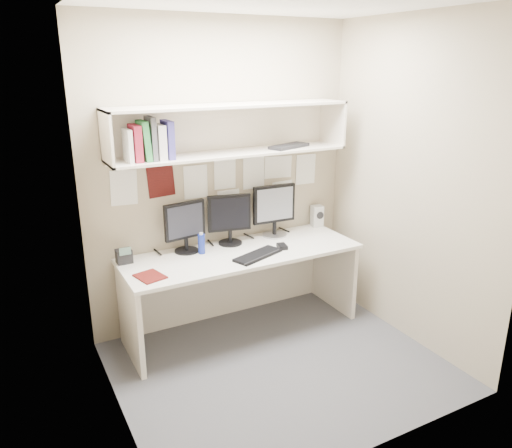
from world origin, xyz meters
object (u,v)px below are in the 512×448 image
monitor_right (274,208)px  keyboard (258,255)px  speaker (317,216)px  monitor_left (185,225)px  maroon_notebook (150,276)px  desk_phone (124,256)px  monitor_center (229,217)px  desk (242,291)px

monitor_right → keyboard: (-0.37, -0.39, -0.25)m
monitor_right → speaker: (0.50, 0.04, -0.15)m
speaker → monitor_left: bearing=-168.1°
maroon_notebook → desk_phone: desk_phone is taller
monitor_left → keyboard: monitor_left is taller
monitor_center → speaker: bearing=14.4°
keyboard → maroon_notebook: bearing=158.7°
monitor_center → maroon_notebook: (-0.83, -0.37, -0.23)m
desk → maroon_notebook: 0.92m
monitor_left → monitor_center: size_ratio=0.97×
keyboard → speaker: (0.87, 0.43, 0.09)m
desk → speaker: bearing=15.5°
desk_phone → speaker: bearing=1.6°
monitor_right → speaker: 0.52m
desk_phone → monitor_left: bearing=1.1°
monitor_center → monitor_right: 0.44m
keyboard → desk_phone: 1.06m
desk → desk_phone: bearing=167.2°
desk → keyboard: (0.07, -0.17, 0.37)m
desk → keyboard: bearing=-68.5°
monitor_left → maroon_notebook: bearing=-147.6°
monitor_right → keyboard: bearing=-131.4°
monitor_left → maroon_notebook: 0.61m
monitor_center → speaker: monitor_center is taller
monitor_left → desk_phone: size_ratio=2.94×
monitor_center → keyboard: 0.46m
maroon_notebook → desk_phone: 0.38m
monitor_right → desk_phone: (-1.37, -0.01, -0.20)m
maroon_notebook → monitor_center: bearing=10.3°
maroon_notebook → desk_phone: (-0.10, 0.36, 0.05)m
monitor_left → desk_phone: monitor_left is taller
monitor_left → desk: bearing=-37.6°
desk → monitor_right: (0.44, 0.22, 0.62)m
monitor_right → desk_phone: size_ratio=3.26×
keyboard → desk_phone: desk_phone is taller
monitor_left → monitor_right: monitor_right is taller
monitor_center → monitor_right: monitor_right is taller
monitor_center → speaker: size_ratio=2.15×
keyboard → speaker: 0.98m
desk → monitor_center: bearing=90.7°
keyboard → maroon_notebook: keyboard is taller
monitor_right → monitor_left: bearing=-177.3°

